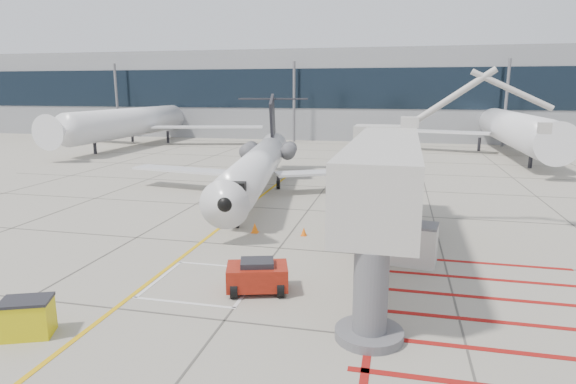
% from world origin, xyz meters
% --- Properties ---
extents(ground_plane, '(260.00, 260.00, 0.00)m').
position_xyz_m(ground_plane, '(0.00, 0.00, 0.00)').
color(ground_plane, '#9C9686').
rests_on(ground_plane, ground).
extents(regional_jet, '(25.88, 30.68, 7.26)m').
position_xyz_m(regional_jet, '(-4.24, 13.49, 3.63)').
color(regional_jet, white).
rests_on(regional_jet, ground_plane).
extents(jet_bridge, '(9.40, 19.30, 7.66)m').
position_xyz_m(jet_bridge, '(5.10, 2.45, 3.83)').
color(jet_bridge, beige).
rests_on(jet_bridge, ground_plane).
extents(pushback_tug, '(2.70, 2.09, 1.39)m').
position_xyz_m(pushback_tug, '(0.43, -1.36, 0.70)').
color(pushback_tug, maroon).
rests_on(pushback_tug, ground_plane).
extents(spill_bin, '(1.74, 1.47, 1.28)m').
position_xyz_m(spill_bin, '(-5.85, -6.40, 0.64)').
color(spill_bin, '#D1C40B').
rests_on(spill_bin, ground_plane).
extents(baggage_cart, '(2.29, 1.89, 1.24)m').
position_xyz_m(baggage_cart, '(4.48, 4.49, 0.62)').
color(baggage_cart, '#515155').
rests_on(baggage_cart, ground_plane).
extents(ground_power_unit, '(2.60, 1.76, 1.91)m').
position_xyz_m(ground_power_unit, '(6.36, 3.29, 0.95)').
color(ground_power_unit, beige).
rests_on(ground_power_unit, ground_plane).
extents(cone_nose, '(0.41, 0.41, 0.57)m').
position_xyz_m(cone_nose, '(-1.98, 6.32, 0.29)').
color(cone_nose, orange).
rests_on(cone_nose, ground_plane).
extents(cone_side, '(0.33, 0.33, 0.46)m').
position_xyz_m(cone_side, '(0.80, 6.39, 0.23)').
color(cone_side, '#FF670D').
rests_on(cone_side, ground_plane).
extents(terminal_building, '(180.00, 28.00, 14.00)m').
position_xyz_m(terminal_building, '(10.00, 70.00, 7.00)').
color(terminal_building, gray).
rests_on(terminal_building, ground_plane).
extents(terminal_glass_band, '(180.00, 0.10, 6.00)m').
position_xyz_m(terminal_glass_band, '(10.00, 55.95, 8.00)').
color(terminal_glass_band, black).
rests_on(terminal_glass_band, ground_plane).
extents(bg_aircraft_b, '(35.46, 39.40, 11.82)m').
position_xyz_m(bg_aircraft_b, '(-31.06, 46.00, 5.91)').
color(bg_aircraft_b, silver).
rests_on(bg_aircraft_b, ground_plane).
extents(bg_aircraft_c, '(35.08, 38.97, 11.69)m').
position_xyz_m(bg_aircraft_c, '(18.93, 46.00, 5.85)').
color(bg_aircraft_c, silver).
rests_on(bg_aircraft_c, ground_plane).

